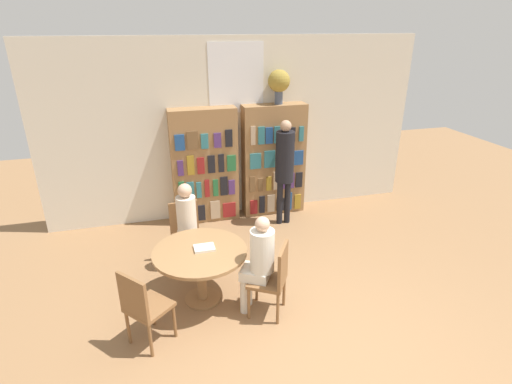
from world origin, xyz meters
TOP-DOWN VIEW (x-y plane):
  - ground_plane at (0.00, 0.00)m, footprint 16.00×16.00m
  - wall_back at (0.00, 3.67)m, footprint 6.40×0.07m
  - bookshelf_left at (-0.60, 3.48)m, footprint 1.08×0.34m
  - bookshelf_right at (0.60, 3.48)m, footprint 1.08×0.34m
  - flower_vase at (0.67, 3.48)m, footprint 0.36×0.36m
  - reading_table at (-1.01, 1.27)m, footprint 1.12×1.12m
  - chair_near_camera at (-1.69, 0.68)m, footprint 0.56×0.56m
  - chair_left_side at (-1.09, 2.16)m, footprint 0.43×0.43m
  - chair_far_side at (-0.24, 0.81)m, footprint 0.55×0.55m
  - seated_reader_left at (-1.07, 1.98)m, footprint 0.29×0.38m
  - seated_reader_right at (-0.40, 0.90)m, footprint 0.42×0.40m
  - librarian_standing at (0.63, 2.98)m, footprint 0.30×0.57m
  - open_book_on_table at (-0.95, 1.29)m, footprint 0.24×0.18m

SIDE VIEW (x-z plane):
  - ground_plane at x=0.00m, z-range 0.00..0.00m
  - chair_near_camera at x=-1.69m, z-range 0.06..0.96m
  - chair_left_side at x=-1.09m, z-range 0.06..0.96m
  - chair_far_side at x=-0.24m, z-range 0.06..0.96m
  - reading_table at x=-1.01m, z-range 0.22..0.93m
  - seated_reader_right at x=-0.40m, z-range 0.09..1.33m
  - seated_reader_left at x=-1.07m, z-range 0.09..1.35m
  - open_book_on_table at x=-0.95m, z-range 0.70..0.73m
  - bookshelf_left at x=-0.60m, z-range 0.00..1.93m
  - bookshelf_right at x=0.60m, z-range 0.00..1.93m
  - librarian_standing at x=0.63m, z-range 0.20..1.98m
  - wall_back at x=0.00m, z-range 0.01..3.01m
  - flower_vase at x=0.67m, z-range 2.01..2.56m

